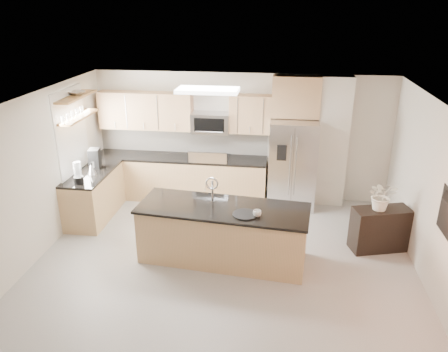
# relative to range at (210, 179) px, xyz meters

# --- Properties ---
(floor) EXTENTS (6.50, 6.50, 0.00)m
(floor) POSITION_rel_range_xyz_m (0.60, -2.92, -0.47)
(floor) COLOR #A5A19D
(floor) RESTS_ON ground
(ceiling) EXTENTS (6.00, 6.50, 0.02)m
(ceiling) POSITION_rel_range_xyz_m (0.60, -2.92, 2.13)
(ceiling) COLOR white
(ceiling) RESTS_ON wall_back
(wall_back) EXTENTS (6.00, 0.02, 2.60)m
(wall_back) POSITION_rel_range_xyz_m (0.60, 0.33, 0.83)
(wall_back) COLOR beige
(wall_back) RESTS_ON floor
(wall_left) EXTENTS (0.02, 6.50, 2.60)m
(wall_left) POSITION_rel_range_xyz_m (-2.40, -2.92, 0.83)
(wall_left) COLOR beige
(wall_left) RESTS_ON floor
(wall_right) EXTENTS (0.02, 6.50, 2.60)m
(wall_right) POSITION_rel_range_xyz_m (3.60, -2.92, 0.83)
(wall_right) COLOR beige
(wall_right) RESTS_ON floor
(back_counter) EXTENTS (3.55, 0.66, 1.44)m
(back_counter) POSITION_rel_range_xyz_m (-0.63, 0.01, -0.00)
(back_counter) COLOR tan
(back_counter) RESTS_ON floor
(left_counter) EXTENTS (0.66, 1.50, 0.92)m
(left_counter) POSITION_rel_range_xyz_m (-2.07, -1.07, -0.01)
(left_counter) COLOR tan
(left_counter) RESTS_ON floor
(range) EXTENTS (0.76, 0.64, 1.14)m
(range) POSITION_rel_range_xyz_m (0.00, 0.00, 0.00)
(range) COLOR black
(range) RESTS_ON floor
(upper_cabinets) EXTENTS (3.50, 0.33, 0.75)m
(upper_cabinets) POSITION_rel_range_xyz_m (-0.70, 0.16, 1.35)
(upper_cabinets) COLOR tan
(upper_cabinets) RESTS_ON wall_back
(microwave) EXTENTS (0.76, 0.40, 0.40)m
(microwave) POSITION_rel_range_xyz_m (0.00, 0.12, 1.16)
(microwave) COLOR #BBBBBE
(microwave) RESTS_ON upper_cabinets
(refrigerator) EXTENTS (0.92, 0.78, 1.78)m
(refrigerator) POSITION_rel_range_xyz_m (1.66, -0.05, 0.42)
(refrigerator) COLOR #BBBBBE
(refrigerator) RESTS_ON floor
(partition_column) EXTENTS (0.60, 0.30, 2.60)m
(partition_column) POSITION_rel_range_xyz_m (2.42, 0.18, 0.83)
(partition_column) COLOR beige
(partition_column) RESTS_ON floor
(window) EXTENTS (0.04, 1.15, 1.65)m
(window) POSITION_rel_range_xyz_m (-2.38, -1.07, 1.18)
(window) COLOR white
(window) RESTS_ON wall_left
(shelf_lower) EXTENTS (0.30, 1.20, 0.04)m
(shelf_lower) POSITION_rel_range_xyz_m (-2.25, -0.97, 1.48)
(shelf_lower) COLOR #996C3D
(shelf_lower) RESTS_ON wall_left
(shelf_upper) EXTENTS (0.30, 1.20, 0.04)m
(shelf_upper) POSITION_rel_range_xyz_m (-2.25, -0.97, 1.85)
(shelf_upper) COLOR #996C3D
(shelf_upper) RESTS_ON wall_left
(ceiling_fixture) EXTENTS (1.00, 0.50, 0.06)m
(ceiling_fixture) POSITION_rel_range_xyz_m (0.20, -1.32, 2.09)
(ceiling_fixture) COLOR white
(ceiling_fixture) RESTS_ON ceiling
(island) EXTENTS (2.75, 1.21, 1.35)m
(island) POSITION_rel_range_xyz_m (0.57, -2.21, -0.01)
(island) COLOR tan
(island) RESTS_ON floor
(credenza) EXTENTS (1.00, 0.63, 0.74)m
(credenza) POSITION_rel_range_xyz_m (3.12, -1.57, -0.10)
(credenza) COLOR black
(credenza) RESTS_ON floor
(cup) EXTENTS (0.14, 0.14, 0.10)m
(cup) POSITION_rel_range_xyz_m (1.12, -2.46, 0.50)
(cup) COLOR white
(cup) RESTS_ON island
(platter) EXTENTS (0.47, 0.47, 0.02)m
(platter) POSITION_rel_range_xyz_m (0.94, -2.44, 0.46)
(platter) COLOR black
(platter) RESTS_ON island
(blender) EXTENTS (0.17, 0.17, 0.39)m
(blender) POSITION_rel_range_xyz_m (-2.08, -1.59, 0.62)
(blender) COLOR black
(blender) RESTS_ON left_counter
(kettle) EXTENTS (0.18, 0.18, 0.22)m
(kettle) POSITION_rel_range_xyz_m (-2.02, -1.16, 0.55)
(kettle) COLOR #BBBBBE
(kettle) RESTS_ON left_counter
(coffee_maker) EXTENTS (0.23, 0.27, 0.37)m
(coffee_maker) POSITION_rel_range_xyz_m (-2.09, -0.82, 0.62)
(coffee_maker) COLOR black
(coffee_maker) RESTS_ON left_counter
(bowl) EXTENTS (0.48, 0.48, 0.09)m
(bowl) POSITION_rel_range_xyz_m (-2.25, -0.92, 1.91)
(bowl) COLOR #BBBBBE
(bowl) RESTS_ON shelf_upper
(flower_vase) EXTENTS (0.75, 0.67, 0.75)m
(flower_vase) POSITION_rel_range_xyz_m (3.07, -1.58, 0.64)
(flower_vase) COLOR white
(flower_vase) RESTS_ON credenza
(television) EXTENTS (0.14, 1.08, 0.62)m
(television) POSITION_rel_range_xyz_m (3.51, -3.12, 0.88)
(television) COLOR black
(television) RESTS_ON wall_right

